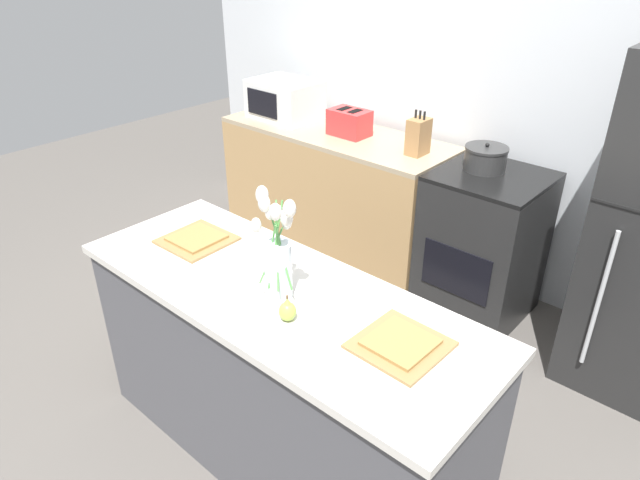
{
  "coord_description": "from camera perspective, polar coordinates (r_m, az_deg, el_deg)",
  "views": [
    {
      "loc": [
        1.35,
        -1.27,
        2.13
      ],
      "look_at": [
        0.0,
        0.25,
        1.01
      ],
      "focal_mm": 32.0,
      "sensor_mm": 36.0,
      "label": 1
    }
  ],
  "objects": [
    {
      "name": "microwave",
      "position": [
        4.21,
        -3.54,
        13.86
      ],
      "size": [
        0.48,
        0.37,
        0.27
      ],
      "color": "white",
      "rests_on": "back_counter"
    },
    {
      "name": "flower_vase",
      "position": [
        2.1,
        -4.29,
        -1.39
      ],
      "size": [
        0.19,
        0.14,
        0.44
      ],
      "color": "silver",
      "rests_on": "kitchen_island"
    },
    {
      "name": "stove_range",
      "position": [
        3.55,
        15.89,
        -0.51
      ],
      "size": [
        0.6,
        0.61,
        0.91
      ],
      "color": "black",
      "rests_on": "ground_plane"
    },
    {
      "name": "plate_setting_left",
      "position": [
        2.61,
        -12.23,
        0.08
      ],
      "size": [
        0.29,
        0.29,
        0.02
      ],
      "color": "olive",
      "rests_on": "kitchen_island"
    },
    {
      "name": "back_wall",
      "position": [
        3.62,
        19.41,
        14.87
      ],
      "size": [
        5.2,
        0.08,
        2.7
      ],
      "color": "silver",
      "rests_on": "ground_plane"
    },
    {
      "name": "ground_plane",
      "position": [
        2.82,
        -3.6,
        -20.18
      ],
      "size": [
        10.0,
        10.0,
        0.0
      ],
      "primitive_type": "plane",
      "color": "#59544F"
    },
    {
      "name": "pear_figurine",
      "position": [
        2.05,
        -3.27,
        -7.03
      ],
      "size": [
        0.06,
        0.06,
        0.11
      ],
      "color": "#9EBC47",
      "rests_on": "kitchen_island"
    },
    {
      "name": "knife_block",
      "position": [
        3.54,
        9.8,
        10.16
      ],
      "size": [
        0.1,
        0.14,
        0.27
      ],
      "color": "#A37547",
      "rests_on": "back_counter"
    },
    {
      "name": "kitchen_island",
      "position": [
        2.5,
        -3.92,
        -13.47
      ],
      "size": [
        1.8,
        0.66,
        0.89
      ],
      "color": "#4C4C51",
      "rests_on": "ground_plane"
    },
    {
      "name": "plate_setting_right",
      "position": [
        1.96,
        8.04,
        -10.26
      ],
      "size": [
        0.29,
        0.29,
        0.02
      ],
      "color": "olive",
      "rests_on": "kitchen_island"
    },
    {
      "name": "back_counter",
      "position": [
        4.1,
        1.48,
        4.76
      ],
      "size": [
        1.68,
        0.6,
        0.91
      ],
      "color": "tan",
      "rests_on": "ground_plane"
    },
    {
      "name": "toaster",
      "position": [
        3.85,
        2.95,
        11.65
      ],
      "size": [
        0.28,
        0.18,
        0.17
      ],
      "color": "red",
      "rests_on": "back_counter"
    },
    {
      "name": "cooking_pot",
      "position": [
        3.4,
        16.21,
        7.87
      ],
      "size": [
        0.24,
        0.24,
        0.16
      ],
      "color": "#2D2D2D",
      "rests_on": "stove_range"
    }
  ]
}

